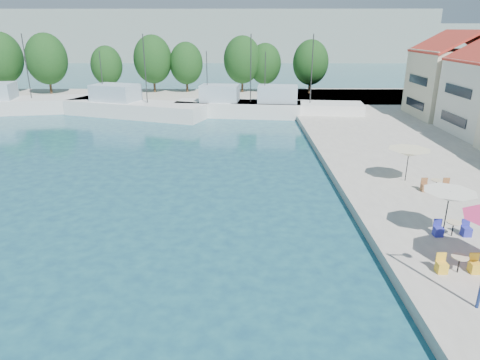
{
  "coord_description": "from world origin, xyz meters",
  "views": [
    {
      "loc": [
        -0.47,
        0.89,
        10.39
      ],
      "look_at": [
        -0.62,
        26.0,
        1.46
      ],
      "focal_mm": 32.0,
      "sensor_mm": 36.0,
      "label": 1
    }
  ],
  "objects_px": {
    "trawler_01": "(11,104)",
    "trawler_03": "(235,107)",
    "trawler_04": "(293,108)",
    "umbrella_white": "(449,196)",
    "umbrella_cream": "(409,153)",
    "trawler_02": "(132,107)"
  },
  "relations": [
    {
      "from": "trawler_04",
      "to": "umbrella_white",
      "type": "xyz_separation_m",
      "value": [
        3.77,
        -33.44,
        1.64
      ]
    },
    {
      "from": "trawler_01",
      "to": "trawler_02",
      "type": "height_order",
      "value": "same"
    },
    {
      "from": "trawler_01",
      "to": "trawler_03",
      "type": "distance_m",
      "value": 29.27
    },
    {
      "from": "umbrella_white",
      "to": "umbrella_cream",
      "type": "height_order",
      "value": "umbrella_white"
    },
    {
      "from": "trawler_02",
      "to": "umbrella_cream",
      "type": "distance_m",
      "value": 35.85
    },
    {
      "from": "trawler_01",
      "to": "trawler_02",
      "type": "xyz_separation_m",
      "value": [
        16.31,
        -2.32,
        0.0
      ]
    },
    {
      "from": "trawler_01",
      "to": "umbrella_cream",
      "type": "xyz_separation_m",
      "value": [
        41.22,
        -28.06,
        1.51
      ]
    },
    {
      "from": "umbrella_white",
      "to": "umbrella_cream",
      "type": "xyz_separation_m",
      "value": [
        1.04,
        8.15,
        -0.13
      ]
    },
    {
      "from": "trawler_02",
      "to": "trawler_03",
      "type": "xyz_separation_m",
      "value": [
        12.87,
        0.08,
        0.0
      ]
    },
    {
      "from": "trawler_01",
      "to": "umbrella_cream",
      "type": "height_order",
      "value": "trawler_01"
    },
    {
      "from": "trawler_01",
      "to": "trawler_02",
      "type": "distance_m",
      "value": 16.47
    },
    {
      "from": "trawler_02",
      "to": "trawler_03",
      "type": "bearing_deg",
      "value": 20.14
    },
    {
      "from": "trawler_03",
      "to": "trawler_04",
      "type": "distance_m",
      "value": 7.24
    },
    {
      "from": "trawler_01",
      "to": "umbrella_white",
      "type": "height_order",
      "value": "trawler_01"
    },
    {
      "from": "trawler_04",
      "to": "umbrella_white",
      "type": "distance_m",
      "value": 33.69
    },
    {
      "from": "umbrella_white",
      "to": "umbrella_cream",
      "type": "relative_size",
      "value": 0.91
    },
    {
      "from": "trawler_03",
      "to": "trawler_04",
      "type": "bearing_deg",
      "value": 2.65
    },
    {
      "from": "trawler_02",
      "to": "umbrella_white",
      "type": "xyz_separation_m",
      "value": [
        23.86,
        -33.89,
        1.64
      ]
    },
    {
      "from": "trawler_04",
      "to": "umbrella_cream",
      "type": "distance_m",
      "value": 25.79
    },
    {
      "from": "trawler_04",
      "to": "trawler_03",
      "type": "bearing_deg",
      "value": -178.03
    },
    {
      "from": "trawler_03",
      "to": "trawler_02",
      "type": "bearing_deg",
      "value": -172.77
    },
    {
      "from": "umbrella_white",
      "to": "umbrella_cream",
      "type": "bearing_deg",
      "value": 82.7
    }
  ]
}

